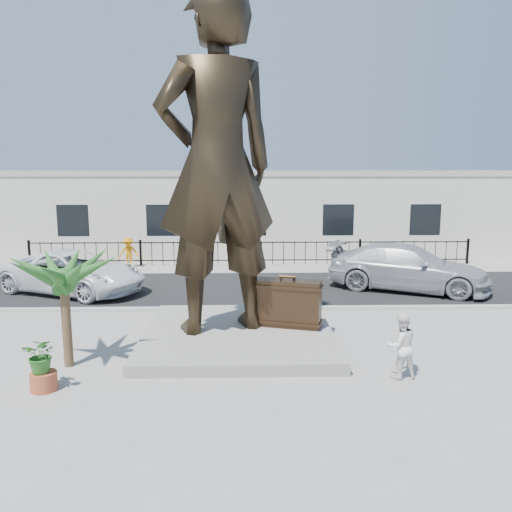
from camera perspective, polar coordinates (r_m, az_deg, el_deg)
The scene contains 16 objects.
ground at distance 12.76m, azimuth 0.22°, elevation -11.77°, with size 100.00×100.00×0.00m, color #9E9991.
street at distance 20.42m, azimuth -0.41°, elevation -3.52°, with size 40.00×7.00×0.01m, color black.
curb at distance 17.01m, azimuth -0.21°, elevation -6.03°, with size 40.00×0.25×0.12m, color #A5A399.
far_sidewalk at distance 24.33m, azimuth -0.57°, elevation -1.36°, with size 40.00×2.50×0.02m, color #9E9991.
plinth at distance 14.12m, azimuth -2.00°, elevation -8.99°, with size 5.20×5.20×0.30m, color gray.
fence at distance 25.01m, azimuth -0.60°, elevation 0.32°, with size 22.00×0.10×1.20m, color black.
building at distance 28.98m, azimuth -0.72°, elevation 4.79°, with size 28.00×7.00×4.40m, color silver.
statue at distance 13.52m, azimuth -4.52°, elevation 10.30°, with size 3.30×2.16×9.04m, color black.
suitcase at distance 14.24m, azimuth 3.58°, elevation -5.41°, with size 1.89×0.60×1.33m, color #332315.
tourist at distance 11.94m, azimuth 16.21°, elevation -9.79°, with size 0.75×0.58×1.53m, color white.
car_white at distance 20.57m, azimuth -20.17°, elevation -1.73°, with size 2.66×5.76×1.60m, color white.
car_silver at distance 20.63m, azimuth 16.92°, elevation -1.25°, with size 2.51×6.17×1.79m, color #A4A6A8.
worker at distance 24.98m, azimuth -14.35°, elevation 0.40°, with size 0.97×0.56×1.50m, color orange.
palm_tree at distance 13.20m, azimuth -20.55°, elevation -11.67°, with size 1.80×1.80×3.20m, color #22531E, non-canonical shape.
planter at distance 11.98m, azimuth -23.10°, elevation -13.03°, with size 0.56×0.56×0.40m, color #A24A2A.
shrub at distance 11.77m, azimuth -23.29°, elevation -10.33°, with size 0.72×0.62×0.80m, color #27611F.
Camera 1 is at (-0.34, -11.88, 4.67)m, focal length 35.00 mm.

